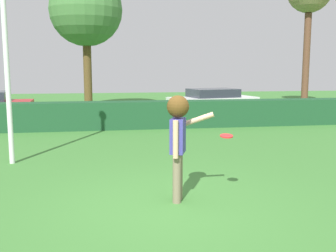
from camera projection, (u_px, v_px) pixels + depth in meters
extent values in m
plane|color=#3D7933|center=(171.00, 206.00, 6.57)|extent=(60.00, 60.00, 0.00)
cylinder|color=#7C6E56|center=(179.00, 175.00, 6.88)|extent=(0.14, 0.14, 0.84)
cylinder|color=#7C6E56|center=(177.00, 179.00, 6.68)|extent=(0.14, 0.14, 0.84)
cube|color=#3D3A91|center=(178.00, 136.00, 6.68)|extent=(0.34, 0.43, 0.58)
cylinder|color=tan|center=(196.00, 120.00, 6.82)|extent=(0.61, 0.29, 0.30)
cylinder|color=tan|center=(176.00, 139.00, 6.45)|extent=(0.09, 0.09, 0.62)
sphere|color=tan|center=(178.00, 108.00, 6.61)|extent=(0.22, 0.22, 0.22)
sphere|color=#4E3515|center=(178.00, 107.00, 6.61)|extent=(0.37, 0.37, 0.37)
cylinder|color=red|center=(227.00, 136.00, 6.87)|extent=(0.22, 0.22, 0.05)
cylinder|color=silver|center=(6.00, 51.00, 9.14)|extent=(0.12, 0.12, 5.25)
cube|color=#1B4828|center=(131.00, 115.00, 14.94)|extent=(22.37, 0.90, 1.01)
cylinder|color=black|center=(20.00, 111.00, 18.11)|extent=(0.60, 0.14, 0.60)
cylinder|color=black|center=(15.00, 115.00, 16.47)|extent=(0.60, 0.14, 0.60)
cube|color=white|center=(213.00, 103.00, 19.26)|extent=(4.47, 2.56, 0.55)
cube|color=#2D333D|center=(213.00, 93.00, 19.20)|extent=(2.48, 2.00, 0.40)
cylinder|color=black|center=(230.00, 106.00, 20.63)|extent=(0.61, 0.23, 0.60)
cylinder|color=black|center=(248.00, 109.00, 19.06)|extent=(0.61, 0.23, 0.60)
cylinder|color=black|center=(178.00, 108.00, 19.55)|extent=(0.61, 0.23, 0.60)
cylinder|color=black|center=(193.00, 111.00, 17.98)|extent=(0.61, 0.23, 0.60)
cylinder|color=brown|center=(306.00, 60.00, 23.39)|extent=(0.40, 0.40, 5.37)
cylinder|color=brown|center=(88.00, 71.00, 21.22)|extent=(0.43, 0.43, 4.11)
sphere|color=#42753A|center=(86.00, 9.00, 20.76)|extent=(3.79, 3.79, 3.79)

